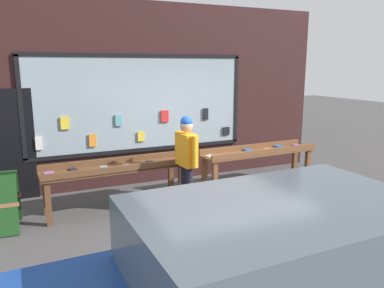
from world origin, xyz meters
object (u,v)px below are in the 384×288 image
Objects in this scene: small_dog at (210,193)px; parked_car at (277,276)px; display_table_left at (115,171)px; display_table_right at (258,155)px; person_browsing at (186,156)px.

small_dog is 0.13× the size of parked_car.
display_table_left is 4.00m from parked_car.
display_table_right is (2.98, 0.00, 0.00)m from display_table_left.
parked_car is (-2.48, -3.97, 0.05)m from display_table_right.
display_table_left is 1.51× the size of person_browsing.
parked_car is at bearing 144.07° from small_dog.
person_browsing is 3.50m from parked_car.
display_table_right reaches higher than small_dog.
person_browsing reaches higher than small_dog.
display_table_left is at bearing -179.96° from display_table_right.
display_table_right is 1.94m from person_browsing.
parked_car is (-1.01, -3.28, 0.44)m from small_dog.
parked_car is at bearing 165.05° from person_browsing.
display_table_left is at bearing 95.74° from parked_car.
display_table_right is at bearing 0.04° from display_table_left.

